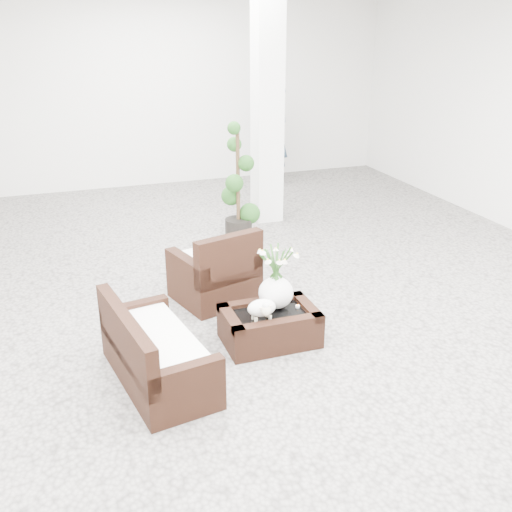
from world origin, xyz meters
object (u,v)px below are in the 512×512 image
object	(u,v)px
coffee_table	(270,327)
armchair	(214,264)
loveseat	(158,344)
topiary	(238,182)

from	to	relation	value
coffee_table	armchair	size ratio (longest dim) A/B	1.05
loveseat	topiary	distance (m)	3.77
loveseat	topiary	bearing A→B (deg)	-38.01
loveseat	topiary	xyz separation A→B (m)	(1.79, 3.29, 0.46)
coffee_table	topiary	size ratio (longest dim) A/B	0.55
armchair	loveseat	xyz separation A→B (m)	(-0.89, -1.40, -0.07)
coffee_table	armchair	bearing A→B (deg)	102.71
coffee_table	topiary	distance (m)	3.13
coffee_table	loveseat	bearing A→B (deg)	-165.30
armchair	topiary	distance (m)	2.12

